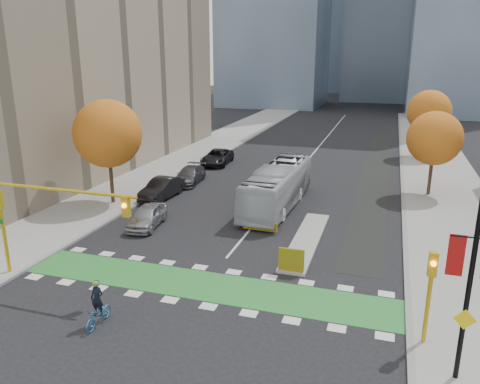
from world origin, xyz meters
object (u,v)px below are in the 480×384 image
Objects in this scene: tree_west at (108,134)px; bus at (278,186)px; tree_east_near at (435,138)px; traffic_signal_west at (40,208)px; traffic_signal_east at (430,284)px; banner_lamppost at (472,265)px; cyclist at (98,310)px; parked_car_a at (147,216)px; parked_car_c at (189,175)px; parked_car_b at (162,188)px; hazard_board at (291,260)px; parked_car_d at (217,157)px; tree_east_far at (429,112)px.

tree_west reaches higher than bus.
tree_east_near is 0.83× the size of traffic_signal_west.
traffic_signal_east is 0.50× the size of banner_lamppost.
cyclist is 0.49× the size of parked_car_a.
parked_car_b is at bearing -98.58° from parked_car_c.
hazard_board is 0.17× the size of banner_lamppost.
banner_lamppost is 1.47× the size of parked_car_d.
tree_west reaches higher than parked_car_a.
tree_east_near is at bearing 28.77° from parked_car_a.
cyclist reaches higher than parked_car_b.
traffic_signal_west is at bearing -131.52° from tree_east_near.
parked_car_a is 0.87× the size of parked_car_b.
banner_lamppost is at bearing -91.17° from tree_east_near.
parked_car_b is at bearing -174.19° from bus.
traffic_signal_west is at bearing -116.49° from bus.
parked_car_d is at bearing 124.73° from traffic_signal_east.
cyclist is at bearing -83.95° from parked_car_d.
parked_car_c is (-9.35, 4.35, -0.91)m from bus.
tree_west is at bearing -133.30° from tree_east_far.
tree_east_near is at bearing 22.51° from parked_car_b.
banner_lamppost is at bearing -36.74° from parked_car_b.
parked_car_c is at bearing 66.80° from tree_west.
tree_east_far reaches higher than traffic_signal_west.
tree_east_near reaches higher than cyclist.
cyclist is 0.42× the size of parked_car_b.
banner_lamppost reaches higher than cyclist.
tree_west reaches higher than tree_east_far.
bus is at bearing 6.96° from parked_car_b.
bus is 9.66m from parked_car_b.
parked_car_a is (5.08, -3.71, -4.87)m from tree_west.
tree_east_near is 22.66m from traffic_signal_east.
parked_car_a is (-3.92, 11.59, 0.03)m from cyclist.
parked_car_b is (-20.50, 17.10, -3.78)m from banner_lamppost.
traffic_signal_east reaches higher than parked_car_d.
parked_car_d is (-21.00, 5.62, -4.08)m from tree_east_near.
cyclist is 0.38× the size of parked_car_d.
parked_car_a is at bearing 108.03° from cyclist.
parked_car_d is (-6.00, 30.92, 0.07)m from cyclist.
parked_car_c is (-19.24, 20.11, -2.00)m from traffic_signal_east.
hazard_board is at bearing 46.34° from cyclist.
tree_east_far is (0.50, 16.00, 0.38)m from tree_east_near.
parked_car_c is at bearing -173.39° from tree_east_near.
parked_car_c is (-5.74, 22.90, 0.03)m from cyclist.
parked_car_b is (-13.00, 10.40, 0.03)m from hazard_board.
traffic_signal_west is 20.39m from parked_car_c.
tree_east_far is at bearing 50.52° from parked_car_b.
tree_east_near is 1.26× the size of parked_car_d.
parked_car_d is at bearing 86.20° from parked_car_c.
parked_car_d is at bearing 88.98° from parked_car_a.
parked_car_a is 0.78× the size of parked_car_d.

